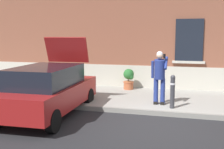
{
  "coord_description": "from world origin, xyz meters",
  "views": [
    {
      "loc": [
        0.82,
        -7.47,
        2.42
      ],
      "look_at": [
        -1.66,
        1.6,
        1.1
      ],
      "focal_mm": 45.74,
      "sensor_mm": 36.0,
      "label": 1
    }
  ],
  "objects_px": {
    "hatchback_car_red": "(48,89)",
    "person_on_phone": "(159,74)",
    "bollard_near_person": "(173,90)",
    "planter_terracotta": "(129,79)",
    "planter_cream": "(75,77)",
    "bollard_far_left": "(62,85)"
  },
  "relations": [
    {
      "from": "bollard_near_person",
      "to": "bollard_far_left",
      "type": "distance_m",
      "value": 3.73
    },
    {
      "from": "bollard_near_person",
      "to": "person_on_phone",
      "type": "height_order",
      "value": "person_on_phone"
    },
    {
      "from": "bollard_far_left",
      "to": "planter_cream",
      "type": "height_order",
      "value": "bollard_far_left"
    },
    {
      "from": "planter_cream",
      "to": "planter_terracotta",
      "type": "distance_m",
      "value": 2.35
    },
    {
      "from": "bollard_far_left",
      "to": "planter_cream",
      "type": "relative_size",
      "value": 1.22
    },
    {
      "from": "hatchback_car_red",
      "to": "person_on_phone",
      "type": "distance_m",
      "value": 3.53
    },
    {
      "from": "person_on_phone",
      "to": "planter_cream",
      "type": "bearing_deg",
      "value": 138.75
    },
    {
      "from": "bollard_near_person",
      "to": "planter_terracotta",
      "type": "height_order",
      "value": "bollard_near_person"
    },
    {
      "from": "person_on_phone",
      "to": "planter_cream",
      "type": "height_order",
      "value": "person_on_phone"
    },
    {
      "from": "person_on_phone",
      "to": "bollard_far_left",
      "type": "bearing_deg",
      "value": 174.98
    },
    {
      "from": "bollard_near_person",
      "to": "person_on_phone",
      "type": "distance_m",
      "value": 0.71
    },
    {
      "from": "person_on_phone",
      "to": "planter_terracotta",
      "type": "bearing_deg",
      "value": 111.77
    },
    {
      "from": "hatchback_car_red",
      "to": "bollard_far_left",
      "type": "relative_size",
      "value": 3.94
    },
    {
      "from": "hatchback_car_red",
      "to": "planter_terracotta",
      "type": "height_order",
      "value": "hatchback_car_red"
    },
    {
      "from": "bollard_far_left",
      "to": "planter_terracotta",
      "type": "bearing_deg",
      "value": 56.2
    },
    {
      "from": "planter_cream",
      "to": "planter_terracotta",
      "type": "xyz_separation_m",
      "value": [
        2.35,
        0.08,
        0.0
      ]
    },
    {
      "from": "planter_terracotta",
      "to": "bollard_near_person",
      "type": "bearing_deg",
      "value": -53.93
    },
    {
      "from": "bollard_far_left",
      "to": "person_on_phone",
      "type": "relative_size",
      "value": 0.6
    },
    {
      "from": "hatchback_car_red",
      "to": "planter_cream",
      "type": "height_order",
      "value": "hatchback_car_red"
    },
    {
      "from": "planter_terracotta",
      "to": "person_on_phone",
      "type": "bearing_deg",
      "value": -57.16
    },
    {
      "from": "bollard_far_left",
      "to": "planter_terracotta",
      "type": "relative_size",
      "value": 1.22
    },
    {
      "from": "hatchback_car_red",
      "to": "planter_terracotta",
      "type": "xyz_separation_m",
      "value": [
        1.62,
        3.94,
        -0.19
      ]
    }
  ]
}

